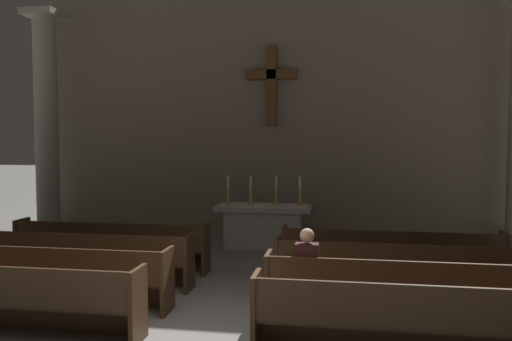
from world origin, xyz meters
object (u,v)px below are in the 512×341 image
Objects in this scene: pew_left_row_4 at (111,245)px; pew_right_row_3 at (398,271)px; candlestick_inner_right at (276,196)px; pew_right_row_2 at (408,293)px; candlestick_outer_right at (300,196)px; pew_left_row_2 at (47,276)px; pew_right_row_1 at (422,322)px; candlestick_outer_left at (228,195)px; pew_right_row_4 at (391,255)px; column_left_third at (47,128)px; altar at (263,225)px; pew_left_row_3 at (83,259)px; lone_worshipper at (307,272)px; candlestick_inner_left at (251,195)px.

pew_left_row_4 is 1.00× the size of pew_right_row_3.
pew_right_row_2 is at bearing -63.09° from candlestick_inner_right.
pew_left_row_4 is at bearing -140.32° from candlestick_inner_right.
candlestick_outer_right is at bearing 116.95° from pew_right_row_3.
pew_right_row_1 is (5.30, -1.09, 0.00)m from pew_left_row_2.
pew_right_row_4 is at bearing -34.96° from candlestick_outer_left.
pew_right_row_1 is 1.00× the size of pew_right_row_2.
altar is at bearing -4.83° from column_left_third.
pew_left_row_2 is at bearing -58.61° from column_left_third.
altar is 3.23× the size of candlestick_inner_right.
pew_left_row_3 is at bearing -129.81° from candlestick_inner_right.
candlestick_inner_right reaches higher than pew_left_row_4.
pew_right_row_2 is at bearing -1.64° from lone_worshipper.
pew_left_row_4 and pew_right_row_1 have the same top height.
altar is (2.65, 4.63, 0.06)m from pew_left_row_2.
pew_left_row_4 is (0.00, 2.18, 0.00)m from pew_left_row_2.
altar is 3.23× the size of candlestick_outer_right.
candlestick_outer_left is (-0.85, -0.00, 0.69)m from altar.
pew_right_row_1 is at bearing -67.67° from candlestick_inner_right.
candlestick_inner_right is (-2.35, 2.45, 0.75)m from pew_right_row_4.
candlestick_outer_right is (3.50, 4.63, 0.75)m from pew_left_row_2.
candlestick_inner_right is at bearing -4.59° from column_left_third.
pew_left_row_3 is at bearing 168.37° from pew_right_row_2.
pew_left_row_2 is at bearing -90.00° from pew_left_row_4.
pew_right_row_2 is (5.30, 0.00, 0.00)m from pew_left_row_2.
candlestick_inner_right is (0.30, -0.00, 0.69)m from altar.
pew_right_row_4 is at bearing -42.73° from altar.
pew_right_row_2 is at bearing -31.28° from column_left_third.
pew_right_row_4 is at bearing -19.21° from column_left_third.
candlestick_outer_left is 5.09m from lone_worshipper.
pew_right_row_1 is 5.68× the size of candlestick_outer_right.
pew_right_row_3 is 5.68× the size of candlestick_outer_right.
pew_left_row_4 is 5.68× the size of candlestick_outer_left.
pew_left_row_3 is 1.00× the size of pew_left_row_4.
pew_right_row_1 is 6.30m from altar.
pew_left_row_2 is at bearing -119.78° from altar.
pew_left_row_2 and pew_left_row_4 have the same top height.
candlestick_outer_left is 1.15m from candlestick_inner_right.
pew_right_row_3 is 5.03m from candlestick_outer_left.
pew_left_row_3 is 1.00× the size of pew_right_row_2.
pew_left_row_3 is 5.41m from pew_right_row_2.
pew_left_row_4 is at bearing -126.32° from candlestick_outer_left.
pew_right_row_4 is at bearing 0.00° from pew_left_row_4.
lone_worshipper is at bearing 140.31° from pew_right_row_1.
candlestick_outer_right is at bearing 45.31° from pew_left_row_3.
candlestick_outer_left is 1.00× the size of candlestick_inner_right.
column_left_third reaches higher than pew_right_row_4.
pew_right_row_2 is at bearing -57.50° from candlestick_inner_left.
column_left_third is at bearing 148.72° from pew_right_row_2.
lone_worshipper reaches higher than altar.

